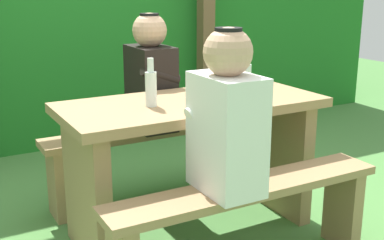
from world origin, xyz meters
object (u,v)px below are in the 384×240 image
(person_black_coat, at_px, (151,77))
(bottle_left, at_px, (245,80))
(bench_far, at_px, (152,148))
(drinking_glass, at_px, (210,98))
(bench_near, at_px, (247,211))
(cell_phone, at_px, (237,94))
(picnic_table, at_px, (192,144))
(person_white_shirt, at_px, (226,118))
(bottle_right, at_px, (151,87))

(person_black_coat, bearing_deg, bottle_left, -68.01)
(bench_far, bearing_deg, drinking_glass, -87.16)
(bench_near, relative_size, cell_phone, 10.00)
(picnic_table, distance_m, drinking_glass, 0.31)
(person_white_shirt, bearing_deg, cell_phone, 52.11)
(person_black_coat, bearing_deg, bottle_right, -114.15)
(picnic_table, distance_m, bottle_right, 0.42)
(bench_far, relative_size, bottle_left, 5.25)
(picnic_table, height_order, person_black_coat, person_black_coat)
(bottle_left, bearing_deg, person_white_shirt, -132.84)
(bottle_right, bearing_deg, drinking_glass, -23.42)
(bottle_left, height_order, bottle_right, bottle_left)
(person_black_coat, bearing_deg, drinking_glass, -86.98)
(drinking_glass, xyz_separation_m, bottle_right, (-0.28, 0.12, 0.06))
(picnic_table, bearing_deg, cell_phone, -2.82)
(person_white_shirt, distance_m, cell_phone, 0.65)
(bench_far, distance_m, person_white_shirt, 1.16)
(person_black_coat, distance_m, bottle_left, 0.69)
(bottle_left, distance_m, cell_phone, 0.14)
(bench_near, distance_m, bench_far, 1.06)
(bottle_left, bearing_deg, bench_far, 111.74)
(picnic_table, distance_m, person_black_coat, 0.60)
(person_black_coat, height_order, bottle_left, person_black_coat)
(person_white_shirt, relative_size, drinking_glass, 9.51)
(bench_near, distance_m, cell_phone, 0.72)
(bench_near, xyz_separation_m, bottle_right, (-0.24, 0.51, 0.52))
(bench_near, bearing_deg, picnic_table, 90.00)
(bench_far, distance_m, person_black_coat, 0.47)
(person_white_shirt, height_order, person_black_coat, same)
(drinking_glass, bearing_deg, bench_near, -94.79)
(bottle_left, bearing_deg, bottle_right, 168.61)
(bench_near, xyz_separation_m, person_black_coat, (-0.00, 1.05, 0.47))
(person_black_coat, bearing_deg, picnic_table, -89.78)
(bench_far, xyz_separation_m, person_black_coat, (-0.00, -0.00, 0.47))
(bench_near, height_order, bottle_right, bottle_right)
(person_white_shirt, bearing_deg, bottle_left, 47.16)
(person_black_coat, height_order, bottle_right, person_black_coat)
(bottle_left, xyz_separation_m, bottle_right, (-0.50, 0.10, -0.00))
(drinking_glass, height_order, bottle_right, bottle_right)
(picnic_table, xyz_separation_m, person_black_coat, (-0.00, 0.52, 0.29))
(person_black_coat, xyz_separation_m, cell_phone, (0.28, -0.54, -0.04))
(drinking_glass, distance_m, bottle_left, 0.23)
(drinking_glass, bearing_deg, bottle_right, 156.58)
(person_white_shirt, xyz_separation_m, bottle_left, (0.38, 0.41, 0.06))
(person_white_shirt, height_order, bottle_left, person_white_shirt)
(bottle_left, relative_size, bottle_right, 1.09)
(bench_far, xyz_separation_m, person_white_shirt, (-0.12, -1.05, 0.47))
(picnic_table, bearing_deg, bottle_left, -24.38)
(picnic_table, height_order, bench_near, picnic_table)
(bench_near, bearing_deg, bench_far, 90.00)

